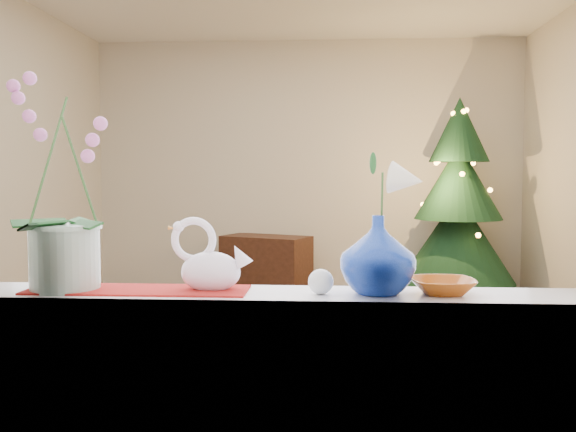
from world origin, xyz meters
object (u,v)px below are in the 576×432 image
amber_dish (443,287)px  side_table (266,268)px  swan (211,256)px  blue_vase (378,249)px  paperweight (321,282)px  xmas_tree (458,203)px  orchid_pot (63,181)px

amber_dish → side_table: bearing=102.3°
swan → blue_vase: 0.53m
paperweight → xmas_tree: size_ratio=0.04×
orchid_pot → side_table: bearing=87.5°
swan → xmas_tree: 4.60m
swan → side_table: bearing=92.7°
amber_dish → orchid_pot: bearing=-179.9°
side_table → swan: bearing=-62.7°
amber_dish → swan: bearing=178.9°
orchid_pot → swan: size_ratio=2.67×
paperweight → amber_dish: bearing=4.2°
blue_vase → amber_dish: bearing=1.6°
blue_vase → side_table: bearing=99.9°
orchid_pot → swan: orchid_pot is taller
paperweight → xmas_tree: xmas_tree is taller
blue_vase → xmas_tree: 4.46m
paperweight → swan: bearing=173.3°
orchid_pot → swan: (0.47, 0.02, -0.24)m
orchid_pot → xmas_tree: 4.81m
swan → side_table: (-0.27, 4.51, -0.70)m
blue_vase → xmas_tree: size_ratio=0.14×
amber_dish → blue_vase: bearing=-178.4°
paperweight → side_table: size_ratio=0.09×
paperweight → blue_vase: bearing=7.2°
orchid_pot → blue_vase: orchid_pot is taller
swan → amber_dish: bearing=-1.7°
swan → paperweight: swan is taller
orchid_pot → amber_dish: bearing=0.1°
orchid_pot → paperweight: 0.87m
swan → xmas_tree: xmas_tree is taller
paperweight → orchid_pot: bearing=178.2°
swan → amber_dish: 0.73m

